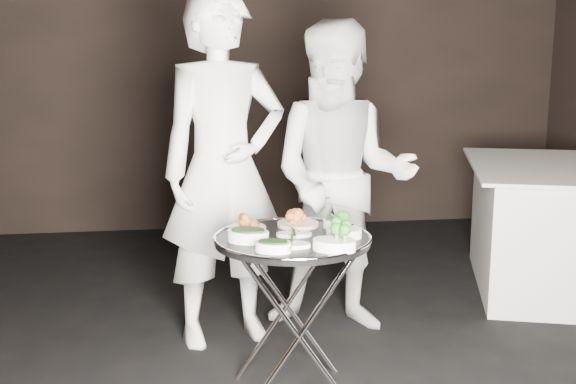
{
  "coord_description": "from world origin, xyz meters",
  "views": [
    {
      "loc": [
        -0.38,
        -2.9,
        1.63
      ],
      "look_at": [
        0.08,
        0.38,
        0.95
      ],
      "focal_mm": 45.0,
      "sensor_mm": 36.0,
      "label": 1
    }
  ],
  "objects": [
    {
      "name": "asparagus_plate_a",
      "position": [
        0.09,
        0.24,
        0.79
      ],
      "size": [
        0.17,
        0.1,
        0.03
      ],
      "rotation": [
        0.0,
        0.0,
        -0.09
      ],
      "color": "white",
      "rests_on": "serving_tray"
    },
    {
      "name": "potato_plate_b",
      "position": [
        0.13,
        0.43,
        0.8
      ],
      "size": [
        0.2,
        0.2,
        0.07
      ],
      "rotation": [
        0.0,
        0.0,
        -0.21
      ],
      "color": "beige",
      "rests_on": "serving_tray"
    },
    {
      "name": "asparagus_plate_b",
      "position": [
        0.05,
        0.07,
        0.79
      ],
      "size": [
        0.18,
        0.12,
        0.03
      ],
      "rotation": [
        0.0,
        0.0,
        -0.19
      ],
      "color": "white",
      "rests_on": "serving_tray"
    },
    {
      "name": "broccoli_bowl_a",
      "position": [
        0.31,
        0.19,
        0.8
      ],
      "size": [
        0.18,
        0.15,
        0.07
      ],
      "rotation": [
        0.0,
        0.0,
        -0.19
      ],
      "color": "white",
      "rests_on": "serving_tray"
    },
    {
      "name": "broccoli_bowl_b",
      "position": [
        0.22,
        -0.01,
        0.81
      ],
      "size": [
        0.22,
        0.2,
        0.08
      ],
      "rotation": [
        0.0,
        0.0,
        -0.42
      ],
      "color": "white",
      "rests_on": "serving_tray"
    },
    {
      "name": "serving_utensils",
      "position": [
        0.1,
        0.3,
        0.82
      ],
      "size": [
        0.57,
        0.4,
        0.01
      ],
      "color": "silver",
      "rests_on": "serving_tray"
    },
    {
      "name": "serving_tray",
      "position": [
        0.08,
        0.23,
        0.76
      ],
      "size": [
        0.72,
        0.72,
        0.04
      ],
      "color": "black",
      "rests_on": "tray_stand"
    },
    {
      "name": "spinach_bowl_a",
      "position": [
        -0.13,
        0.18,
        0.81
      ],
      "size": [
        0.22,
        0.19,
        0.08
      ],
      "rotation": [
        0.0,
        0.0,
        -0.41
      ],
      "color": "white",
      "rests_on": "serving_tray"
    },
    {
      "name": "greens_bowl",
      "position": [
        0.3,
        0.37,
        0.8
      ],
      "size": [
        0.11,
        0.11,
        0.06
      ],
      "rotation": [
        0.0,
        0.0,
        0.34
      ],
      "color": "white",
      "rests_on": "serving_tray"
    },
    {
      "name": "waiter_left",
      "position": [
        -0.19,
        0.95,
        0.96
      ],
      "size": [
        0.8,
        0.64,
        1.92
      ],
      "primitive_type": "imported",
      "rotation": [
        0.0,
        0.0,
        0.28
      ],
      "color": "white",
      "rests_on": "floor"
    },
    {
      "name": "spinach_bowl_b",
      "position": [
        -0.04,
        0.0,
        0.8
      ],
      "size": [
        0.18,
        0.15,
        0.06
      ],
      "rotation": [
        0.0,
        0.0,
        -0.37
      ],
      "color": "white",
      "rests_on": "serving_tray"
    },
    {
      "name": "tray_stand",
      "position": [
        0.08,
        0.23,
        0.42
      ],
      "size": [
        0.51,
        0.44,
        0.76
      ],
      "rotation": [
        0.0,
        0.0,
        -0.04
      ],
      "color": "silver",
      "rests_on": "floor"
    },
    {
      "name": "waiter_right",
      "position": [
        0.48,
        1.03,
        0.88
      ],
      "size": [
        1.02,
        0.89,
        1.77
      ],
      "primitive_type": "imported",
      "rotation": [
        0.0,
        0.0,
        -0.29
      ],
      "color": "white",
      "rests_on": "floor"
    },
    {
      "name": "potato_plate_a",
      "position": [
        -0.12,
        0.39,
        0.8
      ],
      "size": [
        0.19,
        0.19,
        0.06
      ],
      "rotation": [
        0.0,
        0.0,
        -0.41
      ],
      "color": "beige",
      "rests_on": "serving_tray"
    },
    {
      "name": "wall_back",
      "position": [
        0.0,
        3.52,
        1.5
      ],
      "size": [
        6.0,
        0.05,
        3.0
      ],
      "primitive_type": "cube",
      "color": "black",
      "rests_on": "floor"
    }
  ]
}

